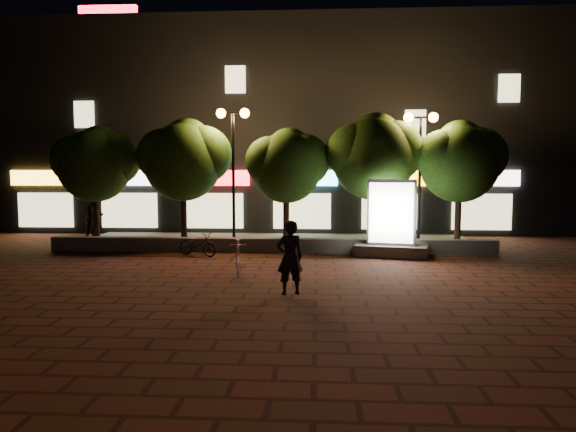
# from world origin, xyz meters

# --- Properties ---
(ground) EXTENTS (80.00, 80.00, 0.00)m
(ground) POSITION_xyz_m (0.00, 0.00, 0.00)
(ground) COLOR #56241B
(ground) RESTS_ON ground
(retaining_wall) EXTENTS (16.00, 0.45, 0.50)m
(retaining_wall) POSITION_xyz_m (0.00, 4.00, 0.25)
(retaining_wall) COLOR slate
(retaining_wall) RESTS_ON ground
(sidewalk) EXTENTS (16.00, 5.00, 0.08)m
(sidewalk) POSITION_xyz_m (0.00, 6.50, 0.04)
(sidewalk) COLOR slate
(sidewalk) RESTS_ON ground
(building_block) EXTENTS (28.00, 8.12, 11.30)m
(building_block) POSITION_xyz_m (-0.01, 12.99, 5.00)
(building_block) COLOR black
(building_block) RESTS_ON ground
(tree_far_left) EXTENTS (3.36, 2.80, 4.63)m
(tree_far_left) POSITION_xyz_m (-6.95, 5.46, 3.29)
(tree_far_left) COLOR #311F13
(tree_far_left) RESTS_ON sidewalk
(tree_left) EXTENTS (3.60, 3.00, 4.89)m
(tree_left) POSITION_xyz_m (-3.45, 5.46, 3.44)
(tree_left) COLOR #311F13
(tree_left) RESTS_ON sidewalk
(tree_mid) EXTENTS (3.24, 2.70, 4.50)m
(tree_mid) POSITION_xyz_m (0.55, 5.46, 3.22)
(tree_mid) COLOR #311F13
(tree_mid) RESTS_ON sidewalk
(tree_right) EXTENTS (3.72, 3.10, 5.07)m
(tree_right) POSITION_xyz_m (3.86, 5.46, 3.57)
(tree_right) COLOR #311F13
(tree_right) RESTS_ON sidewalk
(tree_far_right) EXTENTS (3.48, 2.90, 4.76)m
(tree_far_right) POSITION_xyz_m (7.05, 5.46, 3.37)
(tree_far_right) COLOR #311F13
(tree_far_right) RESTS_ON sidewalk
(street_lamp_left) EXTENTS (1.26, 0.36, 5.18)m
(street_lamp_left) POSITION_xyz_m (-1.50, 5.20, 4.03)
(street_lamp_left) COLOR black
(street_lamp_left) RESTS_ON sidewalk
(street_lamp_right) EXTENTS (1.26, 0.36, 4.98)m
(street_lamp_right) POSITION_xyz_m (5.50, 5.20, 3.89)
(street_lamp_right) COLOR black
(street_lamp_right) RESTS_ON sidewalk
(ad_kiosk) EXTENTS (2.63, 1.72, 2.62)m
(ad_kiosk) POSITION_xyz_m (4.22, 3.32, 1.06)
(ad_kiosk) COLOR slate
(ad_kiosk) RESTS_ON ground
(scooter_pink) EXTENTS (0.71, 1.66, 0.97)m
(scooter_pink) POSITION_xyz_m (-0.52, -0.03, 0.48)
(scooter_pink) COLOR #D085B9
(scooter_pink) RESTS_ON ground
(rider) EXTENTS (0.74, 0.60, 1.75)m
(rider) POSITION_xyz_m (1.07, -2.25, 0.88)
(rider) COLOR black
(rider) RESTS_ON ground
(scooter_parked) EXTENTS (1.64, 1.14, 0.82)m
(scooter_parked) POSITION_xyz_m (-2.39, 3.00, 0.41)
(scooter_parked) COLOR black
(scooter_parked) RESTS_ON ground
(pedestrian) EXTENTS (0.95, 1.09, 1.92)m
(pedestrian) POSITION_xyz_m (-7.42, 6.24, 1.04)
(pedestrian) COLOR black
(pedestrian) RESTS_ON sidewalk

